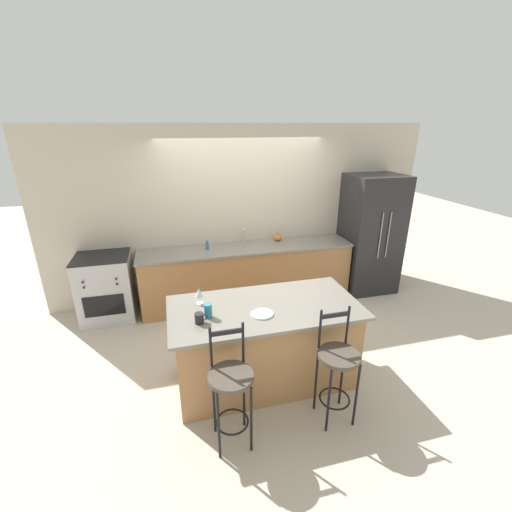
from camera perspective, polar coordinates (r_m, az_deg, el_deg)
The scene contains 15 objects.
ground_plane at distance 5.32m, azimuth -0.47°, elevation -9.19°, with size 18.00×18.00×0.00m, color beige.
wall_back at distance 5.45m, azimuth -2.35°, elevation 6.95°, with size 6.00×0.07×2.70m.
back_counter at distance 5.44m, azimuth -1.47°, elevation -2.97°, with size 3.28×0.69×0.92m.
sink_faucet at distance 5.41m, azimuth -2.02°, elevation 3.68°, with size 0.02×0.13×0.22m.
kitchen_island at distance 3.83m, azimuth 1.44°, elevation -14.29°, with size 1.99×0.98×0.92m.
refrigerator at distance 6.00m, azimuth 18.48°, elevation 3.47°, with size 0.87×0.76×1.95m.
oven_range at distance 5.39m, azimuth -23.69°, elevation -4.84°, with size 0.73×0.65×0.97m.
bar_stool_near at distance 3.11m, azimuth -4.19°, elevation -20.91°, with size 0.39×0.39×1.13m.
bar_stool_far at distance 3.40m, azimuth 13.42°, elevation -17.33°, with size 0.39×0.39×1.13m.
dinner_plate at distance 3.44m, azimuth 1.04°, elevation -9.58°, with size 0.23×0.23×0.02m.
wine_glass at distance 3.63m, azimuth -9.48°, elevation -6.08°, with size 0.08×0.08×0.17m.
coffee_mug at distance 3.33m, azimuth -9.40°, elevation -10.18°, with size 0.12×0.09×0.10m.
tumbler_cup at distance 3.40m, azimuth -8.00°, elevation -8.99°, with size 0.08×0.08×0.14m.
pumpkin_decoration at distance 5.52m, azimuth 3.68°, elevation 3.06°, with size 0.12×0.12×0.12m.
soap_bottle at distance 5.17m, azimuth -8.12°, elevation 1.69°, with size 0.05×0.05×0.14m.
Camera 1 is at (-1.11, -4.45, 2.69)m, focal length 24.00 mm.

